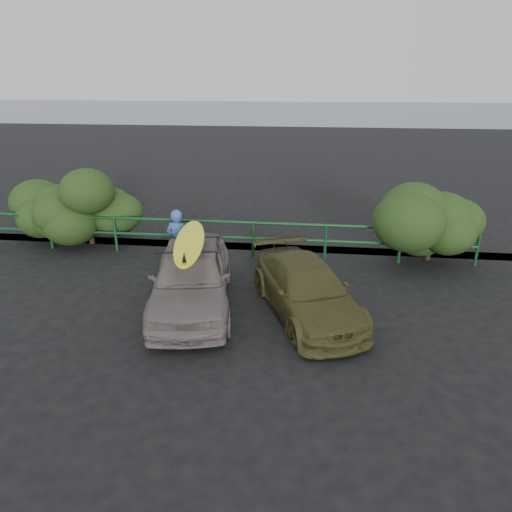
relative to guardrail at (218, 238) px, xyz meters
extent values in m
plane|color=black|center=(0.00, -5.00, -0.52)|extent=(80.00, 80.00, 0.00)
plane|color=slate|center=(0.00, 55.00, -0.52)|extent=(200.00, 200.00, 0.00)
imported|color=slate|center=(0.02, -3.05, 0.19)|extent=(2.38, 4.41, 1.42)
imported|color=#43411E|center=(2.52, -3.10, 0.04)|extent=(2.89, 4.15, 1.11)
imported|color=#3862AA|center=(-0.74, -1.35, 0.33)|extent=(0.69, 0.52, 1.71)
ellipsoid|color=yellow|center=(0.02, -3.05, 0.99)|extent=(1.12, 3.02, 0.09)
camera|label=1|loc=(2.45, -11.89, 4.27)|focal=32.00mm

